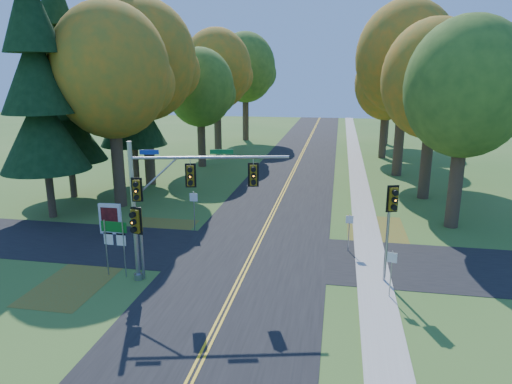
% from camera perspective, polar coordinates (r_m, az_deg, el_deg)
% --- Properties ---
extents(ground, '(160.00, 160.00, 0.00)m').
position_cam_1_polar(ground, '(22.91, -1.36, -9.63)').
color(ground, '#335E21').
rests_on(ground, ground).
extents(road_main, '(8.00, 160.00, 0.02)m').
position_cam_1_polar(road_main, '(22.90, -1.36, -9.60)').
color(road_main, black).
rests_on(road_main, ground).
extents(road_cross, '(60.00, 6.00, 0.02)m').
position_cam_1_polar(road_cross, '(24.71, -0.41, -7.73)').
color(road_cross, black).
rests_on(road_cross, ground).
extents(centerline_left, '(0.10, 160.00, 0.01)m').
position_cam_1_polar(centerline_left, '(22.92, -1.61, -9.55)').
color(centerline_left, gold).
rests_on(centerline_left, road_main).
extents(centerline_right, '(0.10, 160.00, 0.01)m').
position_cam_1_polar(centerline_right, '(22.88, -1.11, -9.59)').
color(centerline_right, gold).
rests_on(centerline_right, road_main).
extents(sidewalk_east, '(1.60, 160.00, 0.06)m').
position_cam_1_polar(sidewalk_east, '(22.57, 14.51, -10.42)').
color(sidewalk_east, '#9E998E').
rests_on(sidewalk_east, ground).
extents(leaf_patch_w_near, '(4.00, 6.00, 0.00)m').
position_cam_1_polar(leaf_patch_w_near, '(28.32, -12.72, -5.13)').
color(leaf_patch_w_near, brown).
rests_on(leaf_patch_w_near, ground).
extents(leaf_patch_e, '(3.50, 8.00, 0.00)m').
position_cam_1_polar(leaf_patch_e, '(28.18, 14.94, -5.37)').
color(leaf_patch_e, brown).
rests_on(leaf_patch_e, ground).
extents(leaf_patch_w_far, '(3.00, 5.00, 0.00)m').
position_cam_1_polar(leaf_patch_w_far, '(23.05, -21.90, -10.58)').
color(leaf_patch_w_far, brown).
rests_on(leaf_patch_w_far, ground).
extents(tree_w_a, '(8.00, 8.00, 14.15)m').
position_cam_1_polar(tree_w_a, '(33.56, -17.52, 14.13)').
color(tree_w_a, '#38281C').
rests_on(tree_w_a, ground).
extents(tree_e_a, '(7.20, 7.20, 12.73)m').
position_cam_1_polar(tree_e_a, '(30.12, 24.90, 11.65)').
color(tree_e_a, '#38281C').
rests_on(tree_e_a, ground).
extents(tree_w_b, '(8.60, 8.60, 15.38)m').
position_cam_1_polar(tree_w_b, '(40.07, -13.70, 15.63)').
color(tree_w_b, '#38281C').
rests_on(tree_w_b, ground).
extents(tree_e_b, '(7.60, 7.60, 13.33)m').
position_cam_1_polar(tree_e_b, '(36.63, 21.44, 12.87)').
color(tree_e_b, '#38281C').
rests_on(tree_e_b, ground).
extents(tree_w_c, '(6.80, 6.80, 11.91)m').
position_cam_1_polar(tree_w_c, '(47.00, -6.92, 12.77)').
color(tree_w_c, '#38281C').
rests_on(tree_w_c, ground).
extents(tree_e_c, '(8.80, 8.80, 15.79)m').
position_cam_1_polar(tree_e_c, '(44.49, 18.28, 15.57)').
color(tree_e_c, '#38281C').
rests_on(tree_e_c, ground).
extents(tree_w_d, '(8.20, 8.20, 14.56)m').
position_cam_1_polar(tree_w_d, '(55.52, -4.85, 15.00)').
color(tree_w_d, '#38281C').
rests_on(tree_w_d, ground).
extents(tree_e_d, '(7.00, 7.00, 12.32)m').
position_cam_1_polar(tree_e_d, '(53.55, 16.11, 12.86)').
color(tree_e_d, '#38281C').
rests_on(tree_e_d, ground).
extents(tree_w_e, '(8.40, 8.40, 14.97)m').
position_cam_1_polar(tree_w_e, '(65.86, -1.25, 15.25)').
color(tree_w_e, '#38281C').
rests_on(tree_w_e, ground).
extents(tree_e_e, '(7.80, 7.80, 13.74)m').
position_cam_1_polar(tree_e_e, '(64.31, 16.37, 13.91)').
color(tree_e_e, '#38281C').
rests_on(tree_e_e, ground).
extents(pine_a, '(5.60, 5.60, 19.48)m').
position_cam_1_polar(pine_a, '(32.42, -25.73, 12.84)').
color(pine_a, '#38281C').
rests_on(pine_a, ground).
extents(pine_b, '(5.60, 5.60, 17.31)m').
position_cam_1_polar(pine_b, '(37.43, -22.96, 11.62)').
color(pine_b, '#38281C').
rests_on(pine_b, ground).
extents(pine_c, '(5.60, 5.60, 20.56)m').
position_cam_1_polar(pine_c, '(40.32, -15.53, 14.55)').
color(pine_c, '#38281C').
rests_on(pine_c, ground).
extents(traffic_mast, '(7.05, 2.02, 6.54)m').
position_cam_1_polar(traffic_mast, '(20.81, -10.41, -0.10)').
color(traffic_mast, '#94979C').
rests_on(traffic_mast, ground).
extents(east_signal_pole, '(0.52, 0.63, 4.68)m').
position_cam_1_polar(east_signal_pole, '(21.10, 16.55, -2.14)').
color(east_signal_pole, gray).
rests_on(east_signal_pole, ground).
extents(ped_signal_pole, '(0.56, 0.66, 3.60)m').
position_cam_1_polar(ped_signal_pole, '(21.43, -14.63, -4.19)').
color(ped_signal_pole, gray).
rests_on(ped_signal_pole, ground).
extents(route_sign_cluster, '(1.30, 0.12, 2.78)m').
position_cam_1_polar(route_sign_cluster, '(22.51, -17.27, -5.39)').
color(route_sign_cluster, gray).
rests_on(route_sign_cluster, ground).
extents(info_kiosk, '(1.37, 0.24, 1.89)m').
position_cam_1_polar(info_kiosk, '(28.70, -17.74, -3.24)').
color(info_kiosk, silver).
rests_on(info_kiosk, ground).
extents(reg_sign_e_north, '(0.40, 0.06, 2.09)m').
position_cam_1_polar(reg_sign_e_north, '(25.12, 11.58, -4.20)').
color(reg_sign_e_north, gray).
rests_on(reg_sign_e_north, ground).
extents(reg_sign_e_south, '(0.40, 0.14, 2.16)m').
position_cam_1_polar(reg_sign_e_south, '(20.46, 16.57, -8.84)').
color(reg_sign_e_south, gray).
rests_on(reg_sign_e_south, ground).
extents(reg_sign_w, '(0.48, 0.09, 2.49)m').
position_cam_1_polar(reg_sign_w, '(27.90, -7.77, -1.53)').
color(reg_sign_w, gray).
rests_on(reg_sign_w, ground).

